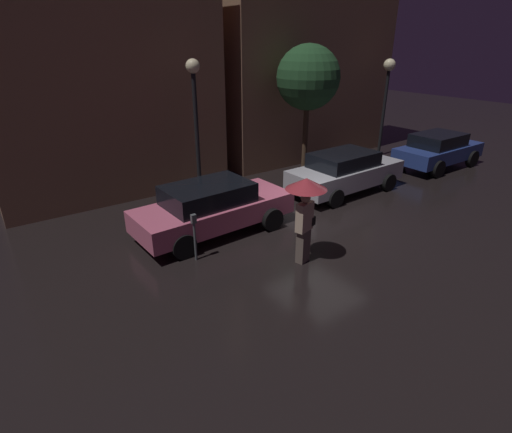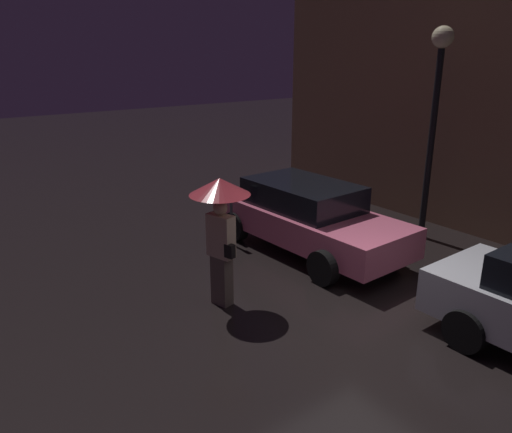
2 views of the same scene
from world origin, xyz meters
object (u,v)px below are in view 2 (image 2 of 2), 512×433
at_px(parked_car_pink, 306,216).
at_px(parking_meter, 231,212).
at_px(street_lamp_near, 437,93).
at_px(pedestrian_with_umbrella, 220,211).

bearing_deg(parked_car_pink, parking_meter, -137.93).
bearing_deg(street_lamp_near, parking_meter, -119.72).
bearing_deg(parking_meter, street_lamp_near, 60.28).
xyz_separation_m(parked_car_pink, pedestrian_with_umbrella, (0.96, -2.70, 0.86)).
distance_m(parked_car_pink, parking_meter, 1.59).
relative_size(parked_car_pink, pedestrian_with_umbrella, 2.10).
distance_m(parking_meter, street_lamp_near, 4.92).
distance_m(parked_car_pink, pedestrian_with_umbrella, 2.99).
distance_m(pedestrian_with_umbrella, street_lamp_near, 5.54).
bearing_deg(parking_meter, pedestrian_with_umbrella, -37.15).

